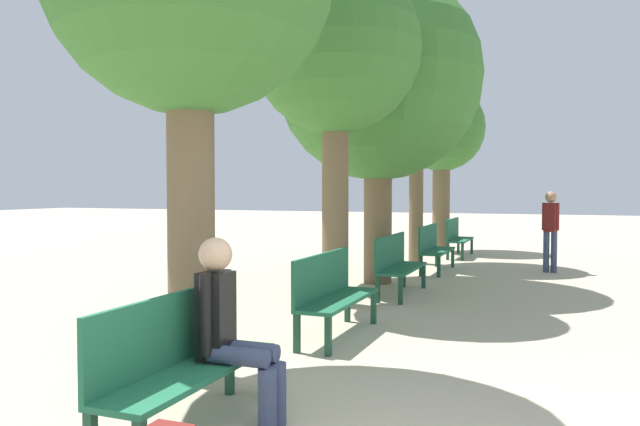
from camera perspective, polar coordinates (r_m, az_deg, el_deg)
bench_row_0 at (r=4.45m, az=-12.61°, el=-12.49°), size 0.43×1.68×0.93m
bench_row_1 at (r=7.04m, az=1.01°, el=-6.99°), size 0.43×1.68×0.93m
bench_row_2 at (r=9.84m, az=7.00°, el=-4.38°), size 0.43×1.68×0.93m
bench_row_3 at (r=12.70m, az=10.29°, el=-2.91°), size 0.43×1.68×0.93m
bench_row_4 at (r=15.60m, az=12.37°, el=-1.98°), size 0.43×1.68×0.93m
tree_row_1 at (r=9.10m, az=1.42°, el=14.50°), size 2.44×2.44×4.88m
tree_row_2 at (r=11.16m, az=5.35°, el=12.11°), size 3.61×3.61×5.41m
tree_row_3 at (r=14.19m, az=8.84°, el=12.45°), size 2.67×2.67×5.56m
tree_row_4 at (r=17.02m, az=11.06°, el=7.34°), size 2.29×2.29×4.42m
person_seated at (r=4.51m, az=-8.21°, el=-10.16°), size 0.63×0.36×1.31m
pedestrian_near at (r=13.15m, az=20.32°, el=-1.13°), size 0.33×0.24×1.61m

